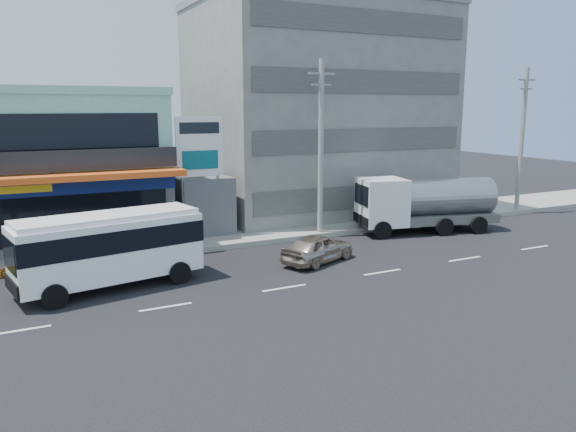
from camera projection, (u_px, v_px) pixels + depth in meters
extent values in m
plane|color=black|center=(284.00, 288.00, 23.33)|extent=(120.00, 120.00, 0.00)
cube|color=gray|center=(288.00, 229.00, 33.83)|extent=(70.00, 5.00, 0.30)
cube|color=#4F4F54|center=(47.00, 204.00, 31.63)|extent=(12.00, 10.00, 4.00)
cube|color=#97D6BF|center=(41.00, 133.00, 30.87)|extent=(12.00, 10.00, 4.00)
cube|color=#D35118|center=(52.00, 178.00, 26.15)|extent=(12.40, 1.80, 0.30)
cube|color=navy|center=(52.00, 188.00, 26.91)|extent=(12.00, 0.12, 0.80)
cube|color=black|center=(54.00, 218.00, 27.22)|extent=(11.00, 0.06, 2.60)
cube|color=gray|center=(316.00, 113.00, 39.56)|extent=(16.00, 12.00, 14.00)
cube|color=#4F4F54|center=(195.00, 203.00, 33.49)|extent=(3.00, 6.00, 3.50)
cylinder|color=slate|center=(199.00, 175.00, 32.26)|extent=(1.50, 1.50, 0.15)
cylinder|color=gray|center=(183.00, 186.00, 30.08)|extent=(0.16, 0.16, 6.50)
cylinder|color=gray|center=(218.00, 183.00, 30.97)|extent=(0.16, 0.16, 6.50)
cube|color=white|center=(199.00, 147.00, 30.14)|extent=(2.60, 0.18, 3.20)
cylinder|color=#999993|center=(321.00, 150.00, 31.51)|extent=(0.30, 0.30, 10.00)
cube|color=#999993|center=(322.00, 73.00, 30.71)|extent=(1.60, 0.12, 0.12)
cube|color=#999993|center=(322.00, 85.00, 30.82)|extent=(1.20, 0.10, 0.10)
cylinder|color=#999993|center=(522.00, 142.00, 38.63)|extent=(0.30, 0.30, 10.00)
cube|color=#999993|center=(527.00, 80.00, 37.82)|extent=(1.60, 0.12, 0.12)
cube|color=#999993|center=(526.00, 89.00, 37.94)|extent=(1.20, 0.10, 0.10)
cube|color=white|center=(109.00, 248.00, 23.02)|extent=(7.71, 3.58, 2.44)
cube|color=black|center=(108.00, 237.00, 22.93)|extent=(7.77, 3.64, 0.90)
cube|color=white|center=(107.00, 217.00, 22.77)|extent=(7.47, 3.34, 0.21)
cylinder|color=black|center=(55.00, 297.00, 20.84)|extent=(0.99, 0.46, 0.95)
cylinder|color=black|center=(39.00, 281.00, 22.67)|extent=(0.99, 0.46, 0.95)
cylinder|color=black|center=(179.00, 273.00, 23.84)|extent=(0.99, 0.46, 0.95)
cylinder|color=black|center=(157.00, 261.00, 25.67)|extent=(0.99, 0.46, 0.95)
imported|color=#BBA68F|center=(318.00, 248.00, 27.07)|extent=(4.46, 3.12, 1.41)
cube|color=white|center=(382.00, 202.00, 32.81)|extent=(3.05, 3.05, 2.72)
cube|color=#595956|center=(427.00, 218.00, 33.67)|extent=(8.69, 4.25, 0.52)
cylinder|color=gray|center=(444.00, 197.00, 33.66)|extent=(6.23, 3.55, 2.20)
cylinder|color=black|center=(382.00, 230.00, 31.83)|extent=(1.09, 0.56, 1.05)
cylinder|color=black|center=(367.00, 222.00, 34.14)|extent=(1.09, 0.56, 1.05)
cylinder|color=black|center=(444.00, 227.00, 32.69)|extent=(1.09, 0.56, 1.05)
cylinder|color=black|center=(425.00, 219.00, 35.00)|extent=(1.09, 0.56, 1.05)
cylinder|color=black|center=(478.00, 225.00, 33.18)|extent=(1.09, 0.56, 1.05)
cylinder|color=black|center=(457.00, 217.00, 35.48)|extent=(1.09, 0.56, 1.05)
imported|color=#55140C|center=(20.00, 266.00, 24.87)|extent=(1.80, 1.16, 0.90)
imported|color=#66594C|center=(18.00, 246.00, 24.69)|extent=(0.58, 0.70, 1.64)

